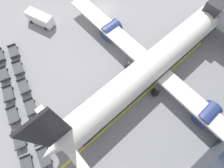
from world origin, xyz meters
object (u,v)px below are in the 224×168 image
at_px(airplane, 158,61).
at_px(baggage_dolly_row_near_col_f, 27,166).
at_px(service_van, 40,18).
at_px(baggage_dolly_row_mid_a_col_e, 36,131).
at_px(baggage_dolly_row_mid_a_col_c, 24,87).
at_px(baggage_dolly_row_near_col_e, 19,139).
at_px(baggage_dolly_row_mid_a_col_f, 44,157).
at_px(baggage_dolly_row_near_col_b, 3,74).
at_px(baggage_dolly_row_mid_a_col_b, 18,68).
at_px(baggage_dolly_row_near_col_c, 8,94).
at_px(baggage_dolly_row_mid_a_col_a, 14,52).
at_px(baggage_dolly_row_near_col_d, 13,115).
at_px(baggage_dolly_row_mid_a_col_d, 31,107).

height_order(airplane, baggage_dolly_row_near_col_f, airplane).
xyz_separation_m(service_van, baggage_dolly_row_mid_a_col_e, (17.63, -10.44, -0.71)).
bearing_deg(baggage_dolly_row_mid_a_col_c, service_van, 139.47).
xyz_separation_m(baggage_dolly_row_near_col_f, baggage_dolly_row_mid_a_col_e, (-3.29, 3.14, 0.00)).
relative_size(baggage_dolly_row_near_col_e, baggage_dolly_row_mid_a_col_f, 1.00).
bearing_deg(baggage_dolly_row_mid_a_col_f, baggage_dolly_row_near_col_e, -158.48).
distance_m(baggage_dolly_row_near_col_b, baggage_dolly_row_near_col_e, 11.24).
xyz_separation_m(baggage_dolly_row_mid_a_col_e, baggage_dolly_row_mid_a_col_f, (3.71, -0.83, 0.00)).
distance_m(service_van, baggage_dolly_row_mid_a_col_b, 10.47).
bearing_deg(baggage_dolly_row_near_col_b, baggage_dolly_row_mid_a_col_b, 79.93).
bearing_deg(baggage_dolly_row_near_col_b, baggage_dolly_row_mid_a_col_f, -3.27).
distance_m(airplane, baggage_dolly_row_near_col_e, 23.05).
bearing_deg(baggage_dolly_row_mid_a_col_f, baggage_dolly_row_mid_a_col_e, 167.34).
bearing_deg(baggage_dolly_row_mid_a_col_b, baggage_dolly_row_near_col_e, -24.82).
xyz_separation_m(baggage_dolly_row_near_col_b, baggage_dolly_row_near_col_e, (10.96, -2.49, 0.00)).
xyz_separation_m(airplane, service_van, (-20.63, -9.76, -1.73)).
distance_m(baggage_dolly_row_near_col_c, baggage_dolly_row_mid_a_col_a, 7.87).
bearing_deg(baggage_dolly_row_mid_a_col_c, baggage_dolly_row_mid_a_col_b, 168.21).
distance_m(service_van, baggage_dolly_row_mid_a_col_c, 13.54).
relative_size(baggage_dolly_row_near_col_d, baggage_dolly_row_mid_a_col_f, 1.00).
bearing_deg(baggage_dolly_row_mid_a_col_f, baggage_dolly_row_mid_a_col_a, 167.26).
xyz_separation_m(baggage_dolly_row_mid_a_col_b, baggage_dolly_row_mid_a_col_e, (10.95, -2.41, 0.00)).
bearing_deg(baggage_dolly_row_mid_a_col_d, baggage_dolly_row_near_col_d, -100.42).
distance_m(baggage_dolly_row_near_col_b, baggage_dolly_row_mid_a_col_d, 7.79).
relative_size(baggage_dolly_row_mid_a_col_a, baggage_dolly_row_mid_a_col_f, 1.00).
distance_m(airplane, baggage_dolly_row_mid_a_col_d, 20.50).
relative_size(baggage_dolly_row_near_col_b, baggage_dolly_row_near_col_d, 1.00).
height_order(baggage_dolly_row_near_col_b, baggage_dolly_row_near_col_c, same).
distance_m(baggage_dolly_row_near_col_f, baggage_dolly_row_mid_a_col_c, 11.68).
bearing_deg(baggage_dolly_row_near_col_b, baggage_dolly_row_mid_a_col_d, 6.81).
bearing_deg(baggage_dolly_row_near_col_c, baggage_dolly_row_mid_a_col_b, 135.50).
distance_m(service_van, baggage_dolly_row_near_col_f, 24.96).
bearing_deg(baggage_dolly_row_mid_a_col_b, baggage_dolly_row_near_col_d, -30.85).
bearing_deg(baggage_dolly_row_mid_a_col_c, baggage_dolly_row_near_col_f, -24.27).
bearing_deg(baggage_dolly_row_mid_a_col_a, baggage_dolly_row_near_col_d, -25.59).
distance_m(baggage_dolly_row_near_col_b, baggage_dolly_row_near_col_c, 3.76).
relative_size(baggage_dolly_row_mid_a_col_c, baggage_dolly_row_mid_a_col_e, 1.00).
bearing_deg(baggage_dolly_row_mid_a_col_e, airplane, 81.56).
height_order(baggage_dolly_row_mid_a_col_b, baggage_dolly_row_mid_a_col_c, same).
bearing_deg(airplane, baggage_dolly_row_mid_a_col_a, -135.87).
bearing_deg(baggage_dolly_row_near_col_b, baggage_dolly_row_mid_a_col_a, 133.47).
distance_m(baggage_dolly_row_near_col_d, baggage_dolly_row_mid_a_col_a, 11.45).
distance_m(airplane, baggage_dolly_row_mid_a_col_e, 20.57).
xyz_separation_m(baggage_dolly_row_mid_a_col_a, baggage_dolly_row_mid_a_col_c, (7.09, -1.62, 0.00)).
height_order(airplane, baggage_dolly_row_mid_a_col_d, airplane).
xyz_separation_m(baggage_dolly_row_near_col_b, baggage_dolly_row_mid_a_col_b, (0.42, 2.38, 0.00)).
relative_size(airplane, baggage_dolly_row_mid_a_col_c, 12.15).
xyz_separation_m(baggage_dolly_row_near_col_c, baggage_dolly_row_near_col_e, (7.28, -1.68, 0.00)).
relative_size(baggage_dolly_row_mid_a_col_d, baggage_dolly_row_mid_a_col_e, 1.00).
height_order(baggage_dolly_row_near_col_f, baggage_dolly_row_mid_a_col_e, same).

